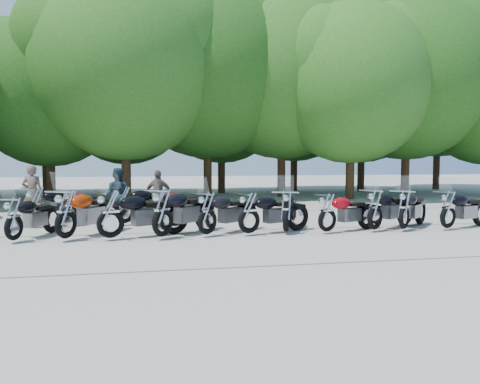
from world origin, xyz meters
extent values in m
plane|color=gray|center=(0.00, 0.00, 0.00)|extent=(90.00, 90.00, 0.00)
cylinder|color=#3A2614|center=(-7.25, 12.84, 1.65)|extent=(0.44, 0.44, 3.31)
sphere|color=#286319|center=(-7.25, 12.84, 5.32)|extent=(7.31, 7.31, 7.31)
cylinder|color=#3A2614|center=(-3.57, 11.24, 1.97)|extent=(0.44, 0.44, 3.93)
sphere|color=#357721|center=(-3.57, 11.24, 6.33)|extent=(8.70, 8.70, 8.70)
cylinder|color=#3A2614|center=(0.54, 13.09, 2.06)|extent=(0.44, 0.44, 4.13)
sphere|color=#286319|center=(0.54, 13.09, 6.64)|extent=(9.13, 9.13, 9.13)
cylinder|color=#3A2614|center=(4.61, 13.20, 2.05)|extent=(0.44, 0.44, 4.09)
sphere|color=#357721|center=(4.61, 13.20, 6.58)|extent=(9.04, 9.04, 9.04)
cylinder|color=#3A2614|center=(7.55, 10.82, 1.81)|extent=(0.44, 0.44, 3.62)
sphere|color=#357721|center=(7.55, 10.82, 5.82)|extent=(8.00, 8.00, 8.00)
cylinder|color=#3A2614|center=(11.20, 11.78, 1.99)|extent=(0.44, 0.44, 3.98)
sphere|color=#286319|center=(11.20, 11.78, 6.40)|extent=(8.79, 8.79, 8.79)
cylinder|color=#3A2614|center=(-8.29, 16.97, 1.76)|extent=(0.44, 0.44, 3.52)
sphere|color=#357721|center=(-8.29, 16.97, 5.66)|extent=(7.78, 7.78, 7.78)
cylinder|color=#3A2614|center=(-3.76, 16.43, 1.71)|extent=(0.44, 0.44, 3.42)
sphere|color=#286319|center=(-3.76, 16.43, 5.50)|extent=(7.56, 7.56, 7.56)
cylinder|color=#3A2614|center=(1.80, 16.47, 1.78)|extent=(0.44, 0.44, 3.56)
sphere|color=#286319|center=(1.80, 16.47, 5.73)|extent=(7.88, 7.88, 7.88)
cylinder|color=#3A2614|center=(6.69, 17.47, 1.88)|extent=(0.44, 0.44, 3.76)
sphere|color=#286319|center=(6.69, 17.47, 6.04)|extent=(8.31, 8.31, 8.31)
cylinder|color=#3A2614|center=(10.68, 16.09, 1.81)|extent=(0.44, 0.44, 3.63)
sphere|color=#357721|center=(10.68, 16.09, 5.83)|extent=(8.02, 8.02, 8.02)
cylinder|color=#3A2614|center=(16.61, 17.02, 2.19)|extent=(0.44, 0.44, 4.37)
sphere|color=#286319|center=(16.61, 17.02, 7.03)|extent=(9.67, 9.67, 9.67)
imported|color=brown|center=(-6.29, 4.84, 0.92)|extent=(0.72, 0.53, 1.85)
imported|color=#1F3742|center=(-3.55, 4.18, 0.87)|extent=(1.02, 0.91, 1.75)
imported|color=brown|center=(-2.21, 4.84, 0.83)|extent=(1.01, 0.50, 1.66)
camera|label=1|loc=(-2.55, -11.48, 2.03)|focal=35.00mm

